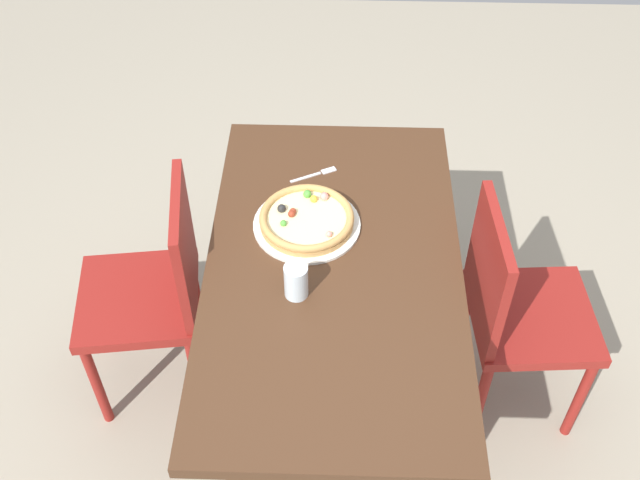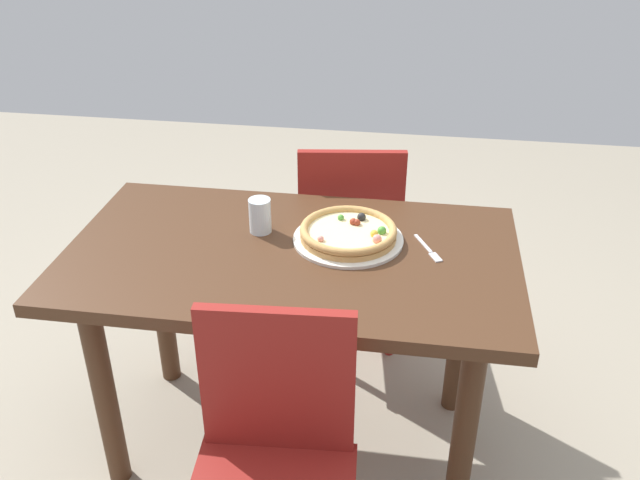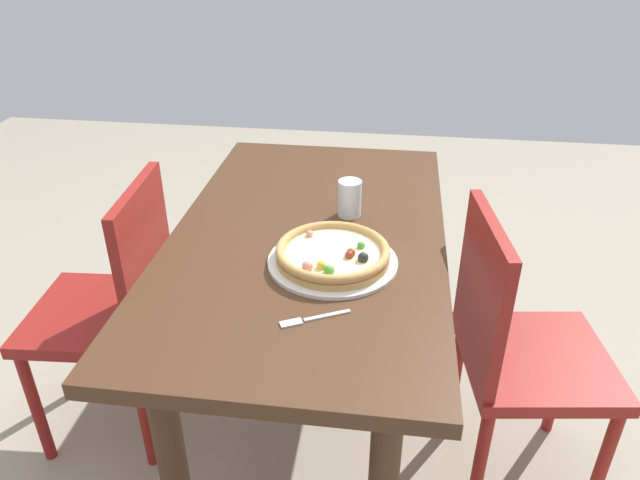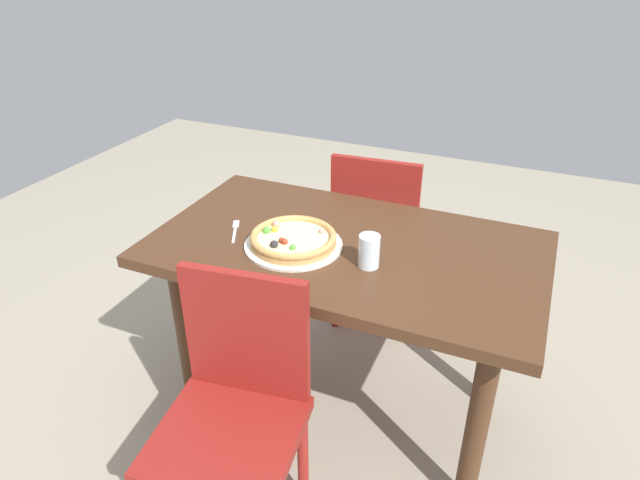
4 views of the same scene
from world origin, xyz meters
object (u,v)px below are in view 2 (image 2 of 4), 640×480
drinking_glass (260,216)px  chair_far (273,474)px  pizza (349,232)px  dining_table (292,284)px  plate (348,239)px  chair_near (349,235)px  fork (429,250)px

drinking_glass → chair_far: bearing=104.3°
pizza → drinking_glass: (0.28, -0.02, 0.02)m
dining_table → plate: (-0.16, -0.09, 0.12)m
chair_near → pizza: size_ratio=3.03×
drinking_glass → pizza: bearing=176.4°
pizza → chair_near: bearing=-84.3°
chair_far → drinking_glass: (0.18, -0.70, 0.32)m
chair_near → pizza: (-0.05, 0.51, 0.30)m
plate → drinking_glass: bearing=-3.7°
plate → drinking_glass: size_ratio=3.06×
chair_far → fork: 0.79m
fork → pizza: bearing=-122.2°
chair_far → plate: size_ratio=2.66×
chair_far → fork: size_ratio=5.77×
plate → chair_far: bearing=81.9°
dining_table → fork: bearing=-171.1°
chair_near → plate: (-0.05, 0.51, 0.27)m
dining_table → pizza: bearing=-151.4°
plate → drinking_glass: 0.28m
dining_table → plate: plate is taller
chair_near → chair_far: bearing=-100.0°
chair_near → pizza: bearing=-92.1°
dining_table → chair_near: bearing=-100.5°
drinking_glass → chair_near: bearing=-114.8°
chair_far → plate: chair_far is taller
chair_far → drinking_glass: chair_far is taller
drinking_glass → fork: bearing=175.4°
pizza → fork: (-0.24, 0.02, -0.03)m
chair_far → drinking_glass: 0.79m
chair_far → drinking_glass: bearing=-79.6°
fork → drinking_glass: bearing=-121.0°
chair_far → plate: bearing=-102.0°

